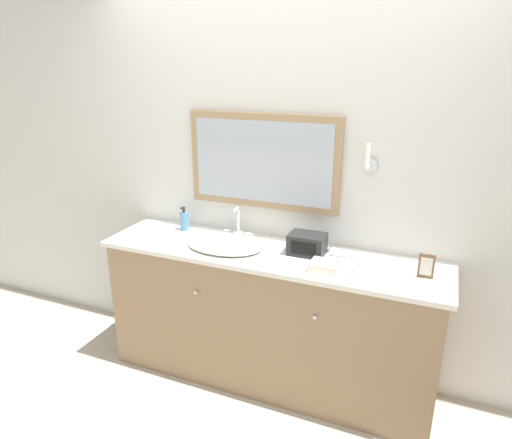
% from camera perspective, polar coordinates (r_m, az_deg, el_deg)
% --- Properties ---
extents(ground_plane, '(14.00, 14.00, 0.00)m').
position_cam_1_polar(ground_plane, '(3.07, -0.50, -21.84)').
color(ground_plane, '#B2A893').
extents(wall_back, '(8.00, 0.18, 2.55)m').
position_cam_1_polar(wall_back, '(2.94, 3.73, 4.63)').
color(wall_back, silver).
rests_on(wall_back, ground_plane).
extents(vanity_counter, '(2.13, 0.54, 0.91)m').
position_cam_1_polar(vanity_counter, '(3.00, 1.55, -12.10)').
color(vanity_counter, '#937556').
rests_on(vanity_counter, ground_plane).
extents(sink_basin, '(0.50, 0.40, 0.21)m').
position_cam_1_polar(sink_basin, '(2.88, -3.84, -3.02)').
color(sink_basin, silver).
rests_on(sink_basin, vanity_counter).
extents(soap_bottle, '(0.06, 0.06, 0.17)m').
position_cam_1_polar(soap_bottle, '(3.18, -8.95, -0.14)').
color(soap_bottle, teal).
rests_on(soap_bottle, vanity_counter).
extents(appliance_box, '(0.22, 0.16, 0.13)m').
position_cam_1_polar(appliance_box, '(2.76, 6.40, -3.07)').
color(appliance_box, black).
rests_on(appliance_box, vanity_counter).
extents(picture_frame, '(0.08, 0.01, 0.14)m').
position_cam_1_polar(picture_frame, '(2.61, 20.51, -5.48)').
color(picture_frame, brown).
rests_on(picture_frame, vanity_counter).
extents(hand_towel_near_sink, '(0.15, 0.11, 0.03)m').
position_cam_1_polar(hand_towel_near_sink, '(2.60, 14.08, -6.08)').
color(hand_towel_near_sink, white).
rests_on(hand_towel_near_sink, vanity_counter).
extents(hand_towel_far_corner, '(0.17, 0.13, 0.05)m').
position_cam_1_polar(hand_towel_far_corner, '(2.58, 8.64, -5.78)').
color(hand_towel_far_corner, silver).
rests_on(hand_towel_far_corner, vanity_counter).
extents(metal_tray, '(0.18, 0.10, 0.01)m').
position_cam_1_polar(metal_tray, '(2.80, 11.10, -4.30)').
color(metal_tray, '#ADADB2').
rests_on(metal_tray, vanity_counter).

